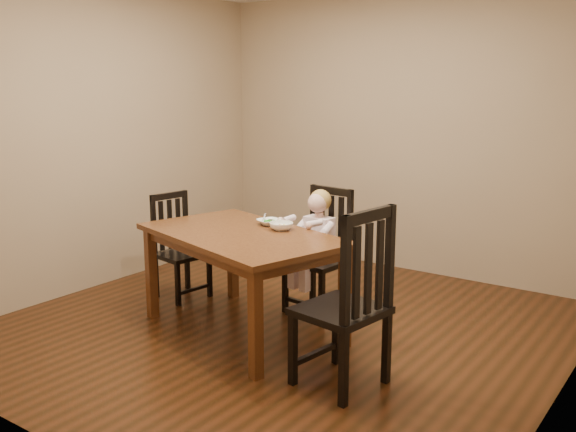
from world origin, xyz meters
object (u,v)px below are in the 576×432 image
Objects in this scene: chair_left at (179,248)px; bowl_veg at (281,226)px; toddler at (317,238)px; dining_table at (242,244)px; chair_right at (348,303)px; bowl_peas at (269,222)px; chair_child at (321,253)px.

bowl_veg is (1.16, -0.07, 0.36)m from chair_left.
bowl_veg is at bearing 90.40° from toddler.
dining_table is 1.05m from chair_left.
chair_right reaches higher than bowl_peas.
chair_child is (0.23, 0.73, -0.19)m from dining_table.
bowl_peas is 0.99× the size of bowl_veg.
chair_left reaches higher than toddler.
bowl_peas is (-1.08, 0.64, 0.24)m from chair_right.
bowl_veg reaches higher than bowl_peas.
toddler is 2.93× the size of bowl_veg.
bowl_veg is (-0.05, -0.49, 0.31)m from chair_child.
chair_child is 0.89× the size of chair_right.
chair_left is 1.27m from toddler.
chair_child reaches higher than bowl_veg.
chair_right is at bearing -16.42° from dining_table.
chair_right is 1.28m from bowl_peas.
chair_right reaches higher than toddler.
chair_left reaches higher than bowl_veg.
bowl_veg is at bearing -24.95° from bowl_peas.
chair_child is 0.56m from bowl_peas.
chair_child is 5.65× the size of bowl_veg.
dining_table is 9.71× the size of bowl_peas.
toddler is (1.20, 0.37, 0.18)m from chair_left.
chair_left is 2.16m from chair_right.
chair_child is 0.14m from toddler.
chair_left is (-1.21, -0.42, -0.05)m from chair_child.
dining_table is at bearing -92.43° from bowl_peas.
dining_table is 1.71× the size of chair_child.
toddler is (0.23, 0.68, -0.06)m from dining_table.
dining_table is at bearing 78.03° from chair_child.
bowl_peas reaches higher than dining_table.
chair_left is at bearing 176.32° from bowl_veg.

